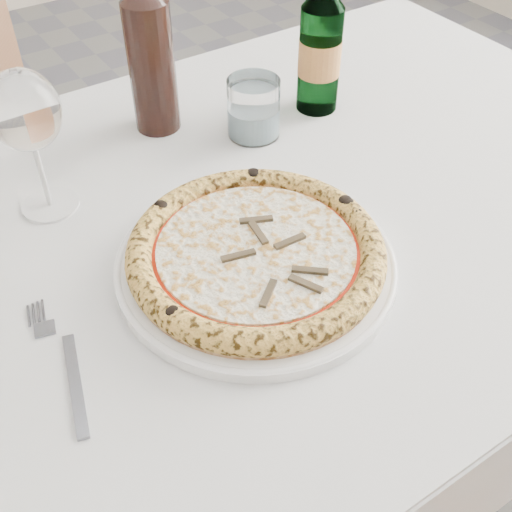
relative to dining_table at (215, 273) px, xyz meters
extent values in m
cube|color=brown|center=(0.00, 0.00, 0.07)|extent=(1.34, 0.77, 0.04)
cube|color=silver|center=(0.00, 0.00, 0.09)|extent=(1.40, 0.83, 0.01)
cube|color=silver|center=(0.00, 0.41, -0.02)|extent=(1.40, 0.01, 0.22)
cylinder|color=brown|center=(0.61, 0.32, -0.31)|extent=(0.06, 0.06, 0.71)
cube|color=brown|center=(-0.09, 0.71, -0.21)|extent=(0.56, 0.56, 0.04)
cylinder|color=brown|center=(0.00, 0.95, -0.45)|extent=(0.04, 0.04, 0.43)
cylinder|color=brown|center=(0.15, 0.61, -0.45)|extent=(0.04, 0.04, 0.43)
cylinder|color=brown|center=(-0.19, 0.47, -0.45)|extent=(0.04, 0.04, 0.43)
cylinder|color=white|center=(0.00, -0.10, 0.10)|extent=(0.33, 0.33, 0.01)
torus|color=white|center=(0.00, -0.10, 0.10)|extent=(0.33, 0.33, 0.01)
cylinder|color=tan|center=(0.00, -0.10, 0.11)|extent=(0.29, 0.29, 0.01)
torus|color=gold|center=(0.00, -0.10, 0.12)|extent=(0.30, 0.30, 0.03)
cylinder|color=red|center=(0.00, -0.10, 0.12)|extent=(0.25, 0.25, 0.00)
cylinder|color=#FFF2CC|center=(0.00, -0.10, 0.12)|extent=(0.23, 0.23, 0.00)
cube|color=#4E3E2A|center=(0.03, -0.10, 0.13)|extent=(0.04, 0.01, 0.00)
cube|color=#4E3E2A|center=(0.03, -0.06, 0.13)|extent=(0.03, 0.04, 0.00)
cube|color=#4E3E2A|center=(-0.01, -0.04, 0.13)|extent=(0.02, 0.04, 0.00)
cube|color=#4E3E2A|center=(-0.03, -0.09, 0.13)|extent=(0.04, 0.02, 0.00)
cube|color=#4E3E2A|center=(-0.05, -0.12, 0.13)|extent=(0.04, 0.02, 0.00)
cube|color=#4E3E2A|center=(-0.02, -0.17, 0.13)|extent=(0.02, 0.04, 0.00)
cube|color=#4E3E2A|center=(0.02, -0.13, 0.13)|extent=(0.03, 0.04, 0.00)
cube|color=slate|center=(-0.24, -0.14, 0.09)|extent=(0.05, 0.13, 0.00)
cube|color=slate|center=(-0.24, -0.06, 0.09)|extent=(0.03, 0.03, 0.00)
cylinder|color=slate|center=(-0.25, -0.03, 0.09)|extent=(0.00, 0.03, 0.00)
cylinder|color=slate|center=(-0.24, -0.03, 0.09)|extent=(0.00, 0.03, 0.00)
cylinder|color=slate|center=(-0.24, -0.03, 0.09)|extent=(0.00, 0.03, 0.00)
cylinder|color=slate|center=(-0.23, -0.03, 0.09)|extent=(0.00, 0.03, 0.00)
cylinder|color=silver|center=(-0.16, 0.14, 0.09)|extent=(0.07, 0.07, 0.00)
cylinder|color=silver|center=(-0.16, 0.14, 0.14)|extent=(0.01, 0.01, 0.10)
ellipsoid|color=white|center=(-0.16, 0.14, 0.23)|extent=(0.09, 0.09, 0.10)
cylinder|color=white|center=(0.16, 0.14, 0.13)|extent=(0.08, 0.08, 0.09)
cylinder|color=#A4C5D4|center=(0.16, 0.14, 0.11)|extent=(0.07, 0.07, 0.04)
cylinder|color=#295D34|center=(0.28, 0.15, 0.17)|extent=(0.06, 0.06, 0.16)
cylinder|color=gold|center=(0.28, 0.15, 0.18)|extent=(0.06, 0.06, 0.05)
cylinder|color=black|center=(0.05, 0.24, 0.19)|extent=(0.07, 0.07, 0.19)
camera|label=1|loc=(-0.30, -0.55, 0.62)|focal=45.00mm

